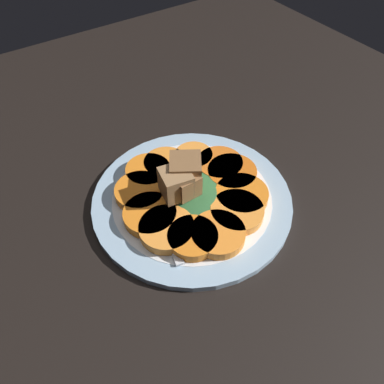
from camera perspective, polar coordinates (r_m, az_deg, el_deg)
table_slab at (r=55.65cm, az=0.00°, el=-2.13°), size 120.00×120.00×2.00cm
plate at (r=54.49cm, az=0.00°, el=-1.11°), size 28.86×28.86×1.05cm
carrot_slice_0 at (r=54.27cm, az=-7.93°, el=0.05°), size 7.24×7.24×1.39cm
carrot_slice_1 at (r=51.49cm, az=-6.56°, el=-3.28°), size 7.33×7.33×1.39cm
carrot_slice_2 at (r=49.69cm, az=-3.87°, el=-5.65°), size 7.43×7.43×1.39cm
carrot_slice_3 at (r=48.76cm, az=0.10°, el=-6.99°), size 6.63×6.63×1.39cm
carrot_slice_4 at (r=49.22cm, az=3.97°, el=-6.40°), size 7.22×7.22×1.39cm
carrot_slice_5 at (r=51.72cm, az=6.87°, el=-3.02°), size 7.35×7.35×1.39cm
carrot_slice_6 at (r=53.80cm, az=7.57°, el=-0.45°), size 7.58×7.58×1.39cm
carrot_slice_7 at (r=56.53cm, az=6.23°, el=2.75°), size 7.41×7.41×1.39cm
carrot_slice_8 at (r=57.82cm, az=4.23°, el=4.20°), size 7.09×7.09×1.39cm
carrot_slice_9 at (r=58.88cm, az=0.25°, el=5.35°), size 5.91×5.91×1.39cm
carrot_slice_10 at (r=57.92cm, az=-3.81°, el=4.33°), size 6.70×6.70×1.39cm
carrot_slice_11 at (r=56.97cm, az=-6.69°, el=3.13°), size 6.77×6.77×1.39cm
center_pile at (r=52.41cm, az=-0.79°, el=1.01°), size 10.52×9.47×5.96cm
fork at (r=52.73cm, az=-5.27°, el=-2.32°), size 18.53×6.14×0.40cm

